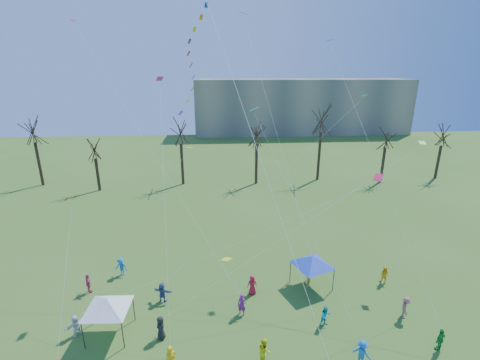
{
  "coord_description": "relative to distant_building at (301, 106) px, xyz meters",
  "views": [
    {
      "loc": [
        -2.26,
        -14.45,
        17.44
      ],
      "look_at": [
        -0.91,
        5.0,
        11.0
      ],
      "focal_mm": 25.0,
      "sensor_mm": 36.0,
      "label": 1
    }
  ],
  "objects": [
    {
      "name": "small_kites_aloft",
      "position": [
        -21.47,
        -71.08,
        5.18
      ],
      "size": [
        31.18,
        19.65,
        32.03
      ],
      "color": "orange",
      "rests_on": "ground"
    },
    {
      "name": "big_box_kite",
      "position": [
        -25.27,
        -73.82,
        11.08
      ],
      "size": [
        4.73,
        8.1,
        26.21
      ],
      "color": "#F23511",
      "rests_on": "ground"
    },
    {
      "name": "bare_tree_row",
      "position": [
        -19.82,
        -45.06,
        0.01
      ],
      "size": [
        70.08,
        8.55,
        12.37
      ],
      "color": "black",
      "rests_on": "ground"
    },
    {
      "name": "festival_crowd",
      "position": [
        -23.34,
        -76.63,
        -6.65
      ],
      "size": [
        25.9,
        11.81,
        1.84
      ],
      "color": "#B0162F",
      "rests_on": "ground"
    },
    {
      "name": "distant_building",
      "position": [
        0.0,
        0.0,
        0.0
      ],
      "size": [
        60.0,
        14.0,
        15.0
      ],
      "primitive_type": "cube",
      "color": "gray",
      "rests_on": "ground"
    },
    {
      "name": "canopy_tent_white",
      "position": [
        -31.89,
        -77.17,
        -4.99
      ],
      "size": [
        3.96,
        3.96,
        2.97
      ],
      "color": "#3F3F44",
      "rests_on": "ground"
    },
    {
      "name": "canopy_tent_blue",
      "position": [
        -16.62,
        -72.87,
        -5.02
      ],
      "size": [
        3.63,
        3.63,
        2.92
      ],
      "color": "#3F3F44",
      "rests_on": "ground"
    }
  ]
}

